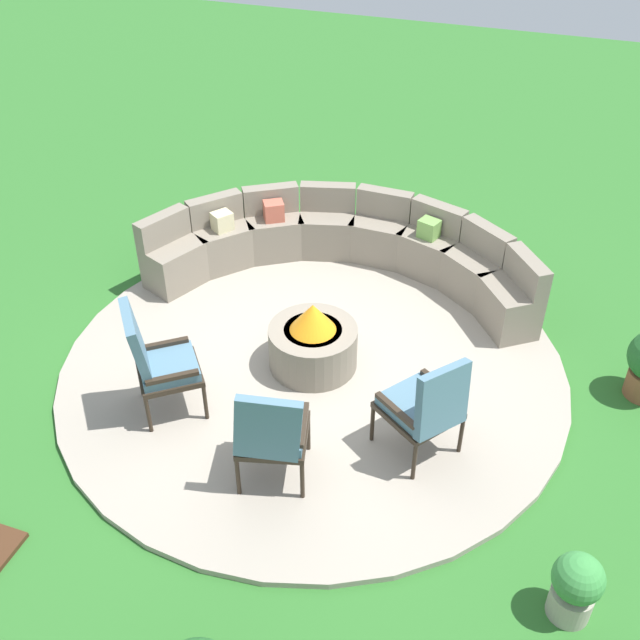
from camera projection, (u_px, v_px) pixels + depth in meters
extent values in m
plane|color=#2D6B28|center=(313.00, 369.00, 7.30)|extent=(24.00, 24.00, 0.00)
cylinder|color=#9E9384|center=(313.00, 366.00, 7.28)|extent=(4.85, 4.85, 0.06)
cylinder|color=gray|center=(313.00, 347.00, 7.14)|extent=(0.85, 0.85, 0.42)
cylinder|color=black|center=(313.00, 332.00, 7.03)|extent=(0.55, 0.55, 0.06)
cone|color=orange|center=(313.00, 317.00, 6.92)|extent=(0.44, 0.44, 0.28)
cube|color=gray|center=(508.00, 307.00, 7.59)|extent=(0.74, 0.78, 0.49)
cube|color=gray|center=(527.00, 271.00, 7.39)|extent=(0.50, 0.60, 0.31)
cube|color=gray|center=(473.00, 276.00, 8.04)|extent=(0.78, 0.74, 0.49)
cube|color=gray|center=(487.00, 240.00, 7.86)|extent=(0.60, 0.50, 0.31)
cube|color=gray|center=(429.00, 254.00, 8.40)|extent=(0.74, 0.63, 0.49)
cube|color=gray|center=(439.00, 217.00, 8.25)|extent=(0.65, 0.36, 0.31)
cube|color=gray|center=(379.00, 240.00, 8.65)|extent=(0.65, 0.47, 0.49)
cube|color=gray|center=(385.00, 203.00, 8.51)|extent=(0.64, 0.18, 0.31)
cube|color=gray|center=(327.00, 234.00, 8.75)|extent=(0.73, 0.60, 0.49)
cube|color=gray|center=(328.00, 197.00, 8.63)|extent=(0.65, 0.32, 0.31)
cube|color=gray|center=(274.00, 236.00, 8.72)|extent=(0.77, 0.72, 0.49)
cube|color=gray|center=(271.00, 199.00, 8.59)|extent=(0.62, 0.47, 0.31)
cube|color=gray|center=(223.00, 246.00, 8.53)|extent=(0.75, 0.77, 0.49)
cube|color=gray|center=(215.00, 210.00, 8.39)|extent=(0.53, 0.59, 0.31)
cube|color=gray|center=(175.00, 265.00, 8.22)|extent=(0.66, 0.76, 0.49)
cube|color=gray|center=(163.00, 228.00, 8.06)|extent=(0.39, 0.64, 0.31)
cube|color=#70A34C|center=(429.00, 229.00, 8.16)|extent=(0.25, 0.23, 0.21)
cube|color=beige|center=(222.00, 221.00, 8.29)|extent=(0.26, 0.27, 0.21)
cube|color=#BC5B47|center=(274.00, 211.00, 8.46)|extent=(0.28, 0.27, 0.22)
cylinder|color=#2D2319|center=(194.00, 367.00, 6.93)|extent=(0.04, 0.04, 0.38)
cylinder|color=#2D2319|center=(205.00, 402.00, 6.56)|extent=(0.04, 0.04, 0.38)
cylinder|color=#2D2319|center=(140.00, 379.00, 6.80)|extent=(0.04, 0.04, 0.38)
cylinder|color=#2D2319|center=(149.00, 415.00, 6.43)|extent=(0.04, 0.04, 0.38)
cube|color=#2D2319|center=(169.00, 372.00, 6.55)|extent=(0.74, 0.74, 0.05)
cube|color=slate|center=(168.00, 366.00, 6.51)|extent=(0.68, 0.68, 0.09)
cube|color=slate|center=(137.00, 345.00, 6.27)|extent=(0.39, 0.53, 0.73)
cube|color=#2D2319|center=(163.00, 344.00, 6.65)|extent=(0.39, 0.32, 0.04)
cube|color=#2D2319|center=(172.00, 377.00, 6.29)|extent=(0.39, 0.32, 0.04)
cylinder|color=#2D2319|center=(248.00, 429.00, 6.30)|extent=(0.04, 0.04, 0.38)
cylinder|color=#2D2319|center=(308.00, 433.00, 6.27)|extent=(0.04, 0.04, 0.38)
cylinder|color=#2D2319|center=(238.00, 477.00, 5.88)|extent=(0.04, 0.04, 0.38)
cylinder|color=#2D2319|center=(302.00, 480.00, 5.85)|extent=(0.04, 0.04, 0.38)
cube|color=#2D2319|center=(273.00, 435.00, 5.95)|extent=(0.67, 0.68, 0.05)
cube|color=slate|center=(273.00, 429.00, 5.90)|extent=(0.61, 0.62, 0.09)
cube|color=slate|center=(268.00, 429.00, 5.57)|extent=(0.54, 0.23, 0.60)
cube|color=#2D2319|center=(242.00, 421.00, 5.88)|extent=(0.17, 0.47, 0.04)
cube|color=#2D2319|center=(303.00, 425.00, 5.85)|extent=(0.17, 0.47, 0.04)
cylinder|color=#2D2319|center=(372.00, 423.00, 6.35)|extent=(0.04, 0.04, 0.38)
cylinder|color=#2D2319|center=(418.00, 399.00, 6.59)|extent=(0.04, 0.04, 0.38)
cylinder|color=#2D2319|center=(414.00, 462.00, 6.00)|extent=(0.04, 0.04, 0.38)
cylinder|color=#2D2319|center=(461.00, 435.00, 6.24)|extent=(0.04, 0.04, 0.38)
cube|color=#2D2319|center=(418.00, 411.00, 6.17)|extent=(0.78, 0.78, 0.05)
cube|color=slate|center=(419.00, 404.00, 6.13)|extent=(0.72, 0.72, 0.09)
cube|color=slate|center=(443.00, 400.00, 5.83)|extent=(0.39, 0.54, 0.61)
cube|color=#2D2319|center=(396.00, 411.00, 5.97)|extent=(0.43, 0.32, 0.04)
cube|color=#2D2319|center=(442.00, 387.00, 6.20)|extent=(0.43, 0.32, 0.04)
cylinder|color=#A89E8E|center=(570.00, 602.00, 5.16)|extent=(0.30, 0.30, 0.23)
sphere|color=#3D8E42|center=(578.00, 578.00, 4.99)|extent=(0.35, 0.35, 0.35)
sphere|color=#DB337A|center=(588.00, 574.00, 4.93)|extent=(0.13, 0.13, 0.13)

